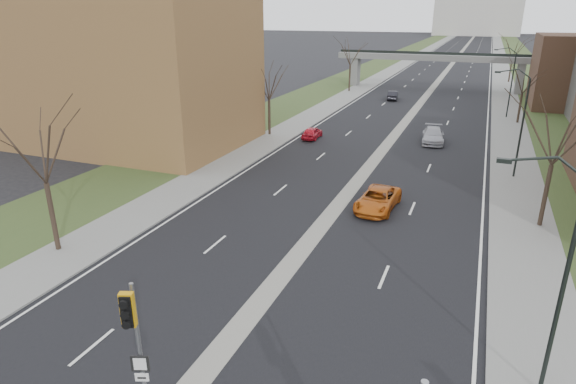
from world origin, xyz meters
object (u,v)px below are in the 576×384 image
Objects in this scene: car_right_mid at (433,135)px; signal_pole_median at (134,333)px; car_left_far at (393,95)px; car_right_near at (378,199)px; car_left_near at (312,133)px.

signal_pole_median is at bearing -102.53° from car_right_mid.
signal_pole_median is 1.23× the size of car_left_far.
signal_pole_median is 21.87m from car_right_near.
car_right_mid is at bearing 102.95° from car_left_far.
car_left_near is at bearing 125.72° from car_right_near.
car_left_near is 0.73× the size of car_right_near.
car_left_far is 0.82× the size of car_right_near.
signal_pole_median is 1.01× the size of car_right_near.
car_left_far is 26.59m from car_right_mid.
car_right_mid is (8.75, -25.11, 0.08)m from car_left_far.
car_left_near is at bearing 76.41° from car_left_far.
car_left_near is 0.90× the size of car_left_far.
car_right_mid is at bearing 62.58° from signal_pole_median.
car_right_near is at bearing 60.52° from signal_pole_median.
car_left_near is at bearing 80.20° from signal_pole_median.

